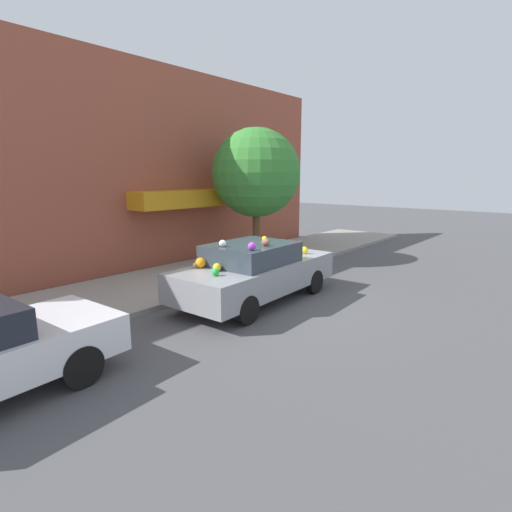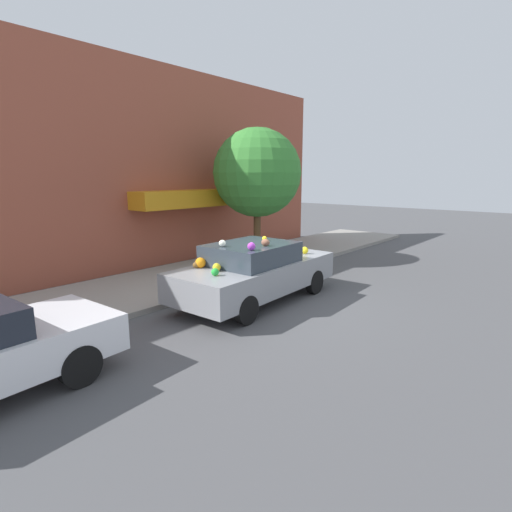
% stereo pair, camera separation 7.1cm
% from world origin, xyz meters
% --- Properties ---
extents(ground_plane, '(60.00, 60.00, 0.00)m').
position_xyz_m(ground_plane, '(0.00, 0.00, 0.00)').
color(ground_plane, '#4C4C4F').
extents(sidewalk_curb, '(24.00, 3.20, 0.13)m').
position_xyz_m(sidewalk_curb, '(0.00, 2.70, 0.06)').
color(sidewalk_curb, gray).
rests_on(sidewalk_curb, ground).
extents(building_facade, '(18.00, 1.20, 6.36)m').
position_xyz_m(building_facade, '(0.11, 4.91, 3.12)').
color(building_facade, '#9E4C38').
rests_on(building_facade, ground).
extents(street_tree, '(2.93, 2.93, 4.35)m').
position_xyz_m(street_tree, '(3.36, 2.77, 3.01)').
color(street_tree, brown).
rests_on(street_tree, sidewalk_curb).
extents(fire_hydrant, '(0.20, 0.20, 0.70)m').
position_xyz_m(fire_hydrant, '(0.85, 1.58, 0.47)').
color(fire_hydrant, '#B2B2B7').
rests_on(fire_hydrant, sidewalk_curb).
extents(art_car, '(4.44, 1.95, 1.56)m').
position_xyz_m(art_car, '(-0.03, -0.05, 0.73)').
color(art_car, gray).
rests_on(art_car, ground).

